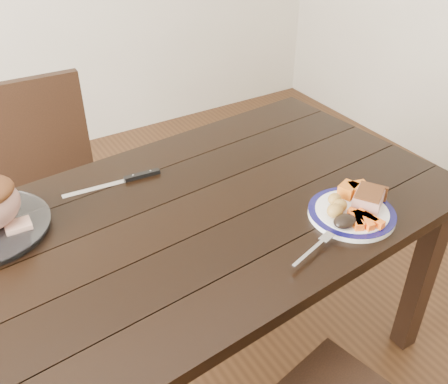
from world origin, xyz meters
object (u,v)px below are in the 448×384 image
chair_far (50,185)px  fork (316,247)px  pork_slice (368,199)px  dining_table (198,235)px  dinner_plate (351,214)px  carving_knife (131,178)px

chair_far → fork: size_ratio=5.30×
pork_slice → fork: bearing=-165.5°
dining_table → chair_far: size_ratio=1.80×
chair_far → pork_slice: (0.71, -1.00, 0.27)m
pork_slice → fork: pork_slice is taller
dinner_plate → carving_knife: (-0.47, 0.52, -0.00)m
dining_table → fork: bearing=-62.0°
chair_far → dinner_plate: chair_far is taller
dining_table → carving_knife: bearing=111.5°
chair_far → pork_slice: 1.25m
pork_slice → fork: (-0.25, -0.07, -0.02)m
carving_knife → dining_table: bearing=-64.0°
dining_table → fork: (0.18, -0.33, 0.11)m
fork → carving_knife: (-0.28, 0.59, -0.01)m
pork_slice → chair_far: bearing=125.2°
dining_table → pork_slice: pork_slice is taller
dinner_plate → chair_far: bearing=123.1°
dinner_plate → fork: size_ratio=1.44×
fork → carving_knife: 0.65m
pork_slice → dinner_plate: bearing=175.2°
carving_knife → pork_slice: bearing=-40.2°
dinner_plate → pork_slice: size_ratio=2.62×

